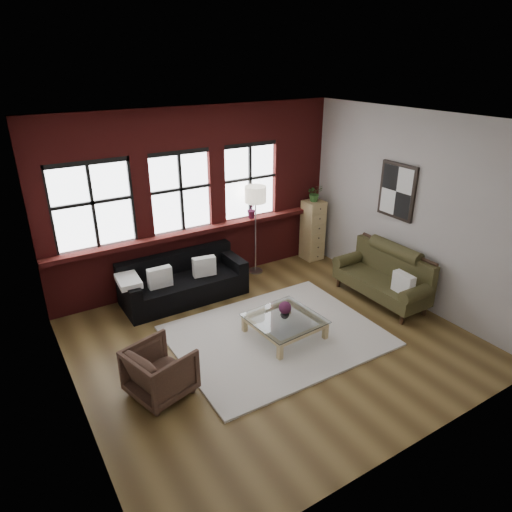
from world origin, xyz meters
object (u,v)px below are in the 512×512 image
armchair (160,371)px  vase (285,314)px  dark_sofa (184,279)px  vintage_settee (381,276)px  drawer_chest (313,230)px  floor_lamp (255,227)px  coffee_table (284,327)px

armchair → vase: (2.06, 0.22, 0.06)m
dark_sofa → vintage_settee: 3.42m
vase → drawer_chest: 3.06m
vintage_settee → vase: size_ratio=12.62×
vintage_settee → drawer_chest: 2.08m
vase → floor_lamp: (0.83, 2.17, 0.55)m
armchair → drawer_chest: size_ratio=0.59×
vintage_settee → drawer_chest: bearing=86.5°
armchair → vase: bearing=-99.6°
coffee_table → vase: bearing=-90.0°
drawer_chest → floor_lamp: floor_lamp is taller
coffee_table → vase: (0.00, -0.00, 0.24)m
floor_lamp → dark_sofa: bearing=-170.7°
dark_sofa → coffee_table: dark_sofa is taller
vase → vintage_settee: bearing=1.5°
dark_sofa → armchair: (-1.25, -2.13, -0.05)m
vintage_settee → drawer_chest: size_ratio=1.41×
dark_sofa → vase: 2.07m
armchair → floor_lamp: floor_lamp is taller
dark_sofa → vase: size_ratio=15.24×
armchair → vase: armchair is taller
dark_sofa → drawer_chest: size_ratio=1.71×
dark_sofa → armchair: bearing=-120.4°
coffee_table → drawer_chest: drawer_chest is taller
coffee_table → floor_lamp: size_ratio=0.53×
dark_sofa → coffee_table: bearing=-67.0°
vintage_settee → coffee_table: size_ratio=1.78×
coffee_table → vase: 0.24m
vintage_settee → vase: 2.07m
vintage_settee → floor_lamp: bearing=120.3°
armchair → drawer_chest: (4.25, 2.34, 0.29)m
vintage_settee → floor_lamp: 2.50m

